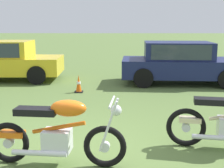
# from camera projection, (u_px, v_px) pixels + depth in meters

# --- Properties ---
(ground_plane) EXTENTS (120.00, 120.00, 0.00)m
(ground_plane) POSITION_uv_depth(u_px,v_px,m) (67.00, 155.00, 4.93)
(ground_plane) COLOR #567038
(motorcycle_orange) EXTENTS (2.07, 0.64, 1.02)m
(motorcycle_orange) POSITION_uv_depth(u_px,v_px,m) (57.00, 133.00, 4.49)
(motorcycle_orange) COLOR black
(motorcycle_orange) RESTS_ON ground
(car_yellow) EXTENTS (4.20, 2.01, 1.43)m
(car_yellow) POSITION_uv_depth(u_px,v_px,m) (2.00, 58.00, 11.25)
(car_yellow) COLOR gold
(car_yellow) RESTS_ON ground
(car_navy) EXTENTS (4.16, 2.08, 1.43)m
(car_navy) POSITION_uv_depth(u_px,v_px,m) (180.00, 61.00, 10.62)
(car_navy) COLOR #161E4C
(car_navy) RESTS_ON ground
(traffic_cone) EXTENTS (0.25, 0.25, 0.53)m
(traffic_cone) POSITION_uv_depth(u_px,v_px,m) (79.00, 84.00, 9.33)
(traffic_cone) COLOR #EA590F
(traffic_cone) RESTS_ON ground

